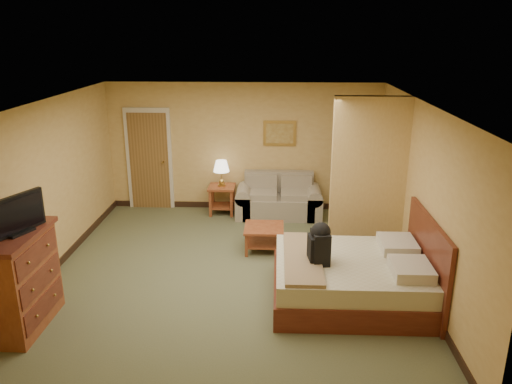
# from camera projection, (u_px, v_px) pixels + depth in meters

# --- Properties ---
(floor) EXTENTS (6.00, 6.00, 0.00)m
(floor) POSITION_uv_depth(u_px,v_px,m) (232.00, 274.00, 7.66)
(floor) COLOR #565B3B
(floor) RESTS_ON ground
(ceiling) EXTENTS (6.00, 6.00, 0.00)m
(ceiling) POSITION_uv_depth(u_px,v_px,m) (229.00, 103.00, 6.86)
(ceiling) COLOR white
(ceiling) RESTS_ON back_wall
(back_wall) EXTENTS (5.50, 0.02, 2.60)m
(back_wall) POSITION_uv_depth(u_px,v_px,m) (244.00, 147.00, 10.11)
(back_wall) COLOR tan
(back_wall) RESTS_ON floor
(left_wall) EXTENTS (0.02, 6.00, 2.60)m
(left_wall) POSITION_uv_depth(u_px,v_px,m) (45.00, 191.00, 7.37)
(left_wall) COLOR tan
(left_wall) RESTS_ON floor
(right_wall) EXTENTS (0.02, 6.00, 2.60)m
(right_wall) POSITION_uv_depth(u_px,v_px,m) (421.00, 196.00, 7.14)
(right_wall) COLOR tan
(right_wall) RESTS_ON floor
(partition) EXTENTS (1.20, 0.15, 2.60)m
(partition) POSITION_uv_depth(u_px,v_px,m) (368.00, 177.00, 8.05)
(partition) COLOR tan
(partition) RESTS_ON floor
(door) EXTENTS (0.94, 0.16, 2.10)m
(door) POSITION_uv_depth(u_px,v_px,m) (149.00, 160.00, 10.24)
(door) COLOR beige
(door) RESTS_ON floor
(baseboard) EXTENTS (5.50, 0.02, 0.12)m
(baseboard) POSITION_uv_depth(u_px,v_px,m) (244.00, 205.00, 10.48)
(baseboard) COLOR black
(baseboard) RESTS_ON floor
(loveseat) EXTENTS (1.70, 0.79, 0.86)m
(loveseat) POSITION_uv_depth(u_px,v_px,m) (279.00, 202.00, 9.99)
(loveseat) COLOR gray
(loveseat) RESTS_ON floor
(side_table) EXTENTS (0.53, 0.53, 0.58)m
(side_table) POSITION_uv_depth(u_px,v_px,m) (222.00, 195.00, 10.08)
(side_table) COLOR brown
(side_table) RESTS_ON floor
(table_lamp) EXTENTS (0.32, 0.32, 0.53)m
(table_lamp) POSITION_uv_depth(u_px,v_px,m) (221.00, 167.00, 9.89)
(table_lamp) COLOR #B08D40
(table_lamp) RESTS_ON side_table
(coffee_table) EXTENTS (0.66, 0.66, 0.42)m
(coffee_table) POSITION_uv_depth(u_px,v_px,m) (264.00, 233.00, 8.40)
(coffee_table) COLOR brown
(coffee_table) RESTS_ON floor
(wall_picture) EXTENTS (0.65, 0.04, 0.51)m
(wall_picture) POSITION_uv_depth(u_px,v_px,m) (280.00, 133.00, 9.96)
(wall_picture) COLOR #B78E3F
(wall_picture) RESTS_ON back_wall
(dresser) EXTENTS (0.62, 1.18, 1.26)m
(dresser) POSITION_uv_depth(u_px,v_px,m) (19.00, 280.00, 6.11)
(dresser) COLOR brown
(dresser) RESTS_ON floor
(tv) EXTENTS (0.35, 0.73, 0.47)m
(tv) POSITION_uv_depth(u_px,v_px,m) (16.00, 216.00, 5.85)
(tv) COLOR black
(tv) RESTS_ON dresser
(bed) EXTENTS (2.19, 1.86, 1.21)m
(bed) POSITION_uv_depth(u_px,v_px,m) (358.00, 278.00, 6.84)
(bed) COLOR #531D13
(bed) RESTS_ON floor
(backpack) EXTENTS (0.26, 0.36, 0.57)m
(backpack) POSITION_uv_depth(u_px,v_px,m) (320.00, 242.00, 6.60)
(backpack) COLOR black
(backpack) RESTS_ON bed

